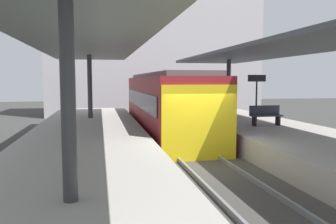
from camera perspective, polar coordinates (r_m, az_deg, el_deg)
ground_plane at (r=11.37m, az=6.08°, el=-9.74°), size 80.00×80.00×0.00m
platform_left at (r=10.77m, az=-13.77°, el=-7.99°), size 4.40×28.00×1.00m
platform_right at (r=12.90m, az=22.53°, el=-6.05°), size 4.40×28.00×1.00m
track_ballast at (r=11.35m, az=6.09°, el=-9.26°), size 3.20×28.00×0.20m
rail_near_side at (r=11.12m, az=2.51°, el=-8.64°), size 0.08×28.00×0.14m
rail_far_side at (r=11.54m, az=9.55°, el=-8.19°), size 0.08×28.00×0.14m
commuter_train at (r=17.59m, az=-0.46°, el=1.32°), size 2.78×12.40×3.10m
canopy_left at (r=11.96m, az=-13.89°, el=11.60°), size 4.18×21.00×3.42m
canopy_right at (r=13.89m, az=19.81°, el=9.92°), size 4.18×21.00×3.26m
platform_bench at (r=15.38m, az=15.96°, el=-0.44°), size 1.40×0.41×0.86m
platform_sign at (r=16.89m, az=14.57°, el=4.03°), size 0.90×0.08×2.21m
station_building_backdrop at (r=30.95m, az=-2.45°, el=10.02°), size 18.00×6.00×11.00m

